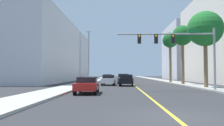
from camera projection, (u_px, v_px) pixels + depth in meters
ground at (129, 81)px, 50.53m from camera, size 192.00×192.00×0.00m
sidewalk_left at (94, 81)px, 50.79m from camera, size 2.87×168.00×0.15m
sidewalk_right at (164, 81)px, 50.28m from camera, size 2.87×168.00×0.15m
lane_marking_center at (129, 81)px, 50.53m from camera, size 0.16×144.00×0.01m
building_left_near at (28, 49)px, 43.57m from camera, size 14.33×27.41×12.26m
building_left_far at (67, 58)px, 66.95m from camera, size 10.30×14.83×12.21m
building_right_far at (187, 53)px, 66.80m from camera, size 10.82×20.13×15.21m
traffic_signal_mast at (180, 44)px, 21.22m from camera, size 8.84×0.36×5.59m
street_lamp at (89, 54)px, 35.12m from camera, size 0.56×0.28×7.85m
palm_near at (205, 29)px, 25.13m from camera, size 3.78×3.78×8.18m
palm_mid at (182, 37)px, 32.78m from camera, size 2.82×2.82×8.22m
palm_far at (170, 42)px, 40.40m from camera, size 2.64×2.64×8.56m
car_black at (126, 80)px, 30.28m from camera, size 1.97×4.19×1.47m
car_yellow at (123, 78)px, 45.86m from camera, size 1.93×4.28×1.50m
car_white at (109, 80)px, 31.98m from camera, size 1.85×4.12×1.41m
car_silver at (108, 78)px, 47.93m from camera, size 1.91×4.22×1.44m
car_red at (87, 85)px, 18.70m from camera, size 1.85×4.04×1.32m
car_gray at (123, 78)px, 38.28m from camera, size 1.99×4.59×1.56m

